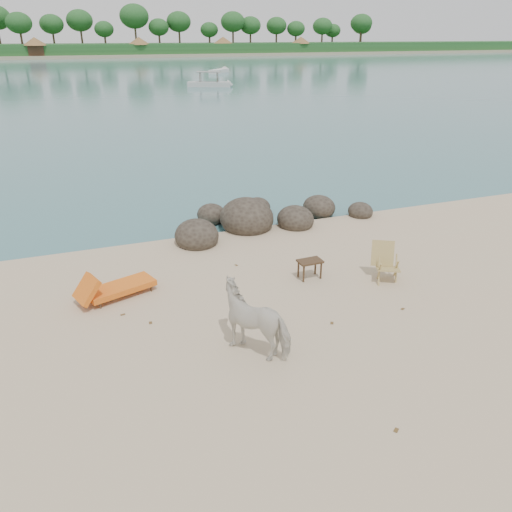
{
  "coord_description": "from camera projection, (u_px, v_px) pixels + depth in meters",
  "views": [
    {
      "loc": [
        -3.77,
        -6.97,
        5.27
      ],
      "look_at": [
        -0.4,
        2.0,
        1.0
      ],
      "focal_mm": 35.0,
      "sensor_mm": 36.0,
      "label": 1
    }
  ],
  "objects": [
    {
      "name": "side_table",
      "position": [
        310.0,
        270.0,
        11.64
      ],
      "size": [
        0.57,
        0.38,
        0.45
      ],
      "primitive_type": null,
      "rotation": [
        0.0,
        0.0,
        0.03
      ],
      "color": "#382316",
      "rests_on": "ground"
    },
    {
      "name": "boat_mid",
      "position": [
        209.0,
        74.0,
        54.59
      ],
      "size": [
        5.35,
        3.09,
        2.59
      ],
      "primitive_type": null,
      "rotation": [
        0.0,
        0.0,
        -0.39
      ],
      "color": "#B7B6B3",
      "rests_on": "water"
    },
    {
      "name": "boulders",
      "position": [
        257.0,
        220.0,
        14.85
      ],
      "size": [
        6.38,
        3.01,
        1.18
      ],
      "rotation": [
        0.0,
        0.0,
        0.21
      ],
      "color": "#2C251D",
      "rests_on": "ground"
    },
    {
      "name": "boat_far",
      "position": [
        219.0,
        70.0,
        74.53
      ],
      "size": [
        4.55,
        5.0,
        0.64
      ],
      "primitive_type": null,
      "rotation": [
        0.0,
        0.0,
        0.86
      ],
      "color": "silver",
      "rests_on": "water"
    },
    {
      "name": "dead_leaves",
      "position": [
        351.0,
        348.0,
        9.15
      ],
      "size": [
        7.6,
        6.97,
        0.0
      ],
      "color": "brown",
      "rests_on": "ground"
    },
    {
      "name": "lounge_chair",
      "position": [
        120.0,
        285.0,
        10.85
      ],
      "size": [
        1.95,
        1.21,
        0.55
      ],
      "primitive_type": null,
      "rotation": [
        0.0,
        0.0,
        0.33
      ],
      "color": "orange",
      "rests_on": "ground"
    },
    {
      "name": "water",
      "position": [
        79.0,
        68.0,
        86.26
      ],
      "size": [
        400.0,
        400.0,
        0.0
      ],
      "primitive_type": "plane",
      "color": "#386971",
      "rests_on": "ground"
    },
    {
      "name": "far_shore",
      "position": [
        67.0,
        53.0,
        154.65
      ],
      "size": [
        420.0,
        90.0,
        1.4
      ],
      "primitive_type": "cube",
      "color": "tan",
      "rests_on": "ground"
    },
    {
      "name": "far_scenery",
      "position": [
        69.0,
        44.0,
        124.91
      ],
      "size": [
        420.0,
        18.0,
        9.5
      ],
      "color": "#1E4C1E",
      "rests_on": "ground"
    },
    {
      "name": "cow",
      "position": [
        257.0,
        320.0,
        8.87
      ],
      "size": [
        1.47,
        1.56,
        1.25
      ],
      "primitive_type": "imported",
      "rotation": [
        0.0,
        0.0,
        3.85
      ],
      "color": "beige",
      "rests_on": "ground"
    },
    {
      "name": "deck_chair",
      "position": [
        388.0,
        264.0,
        11.44
      ],
      "size": [
        0.79,
        0.81,
        0.88
      ],
      "primitive_type": null,
      "rotation": [
        0.0,
        0.0,
        -0.51
      ],
      "color": "tan",
      "rests_on": "ground"
    }
  ]
}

